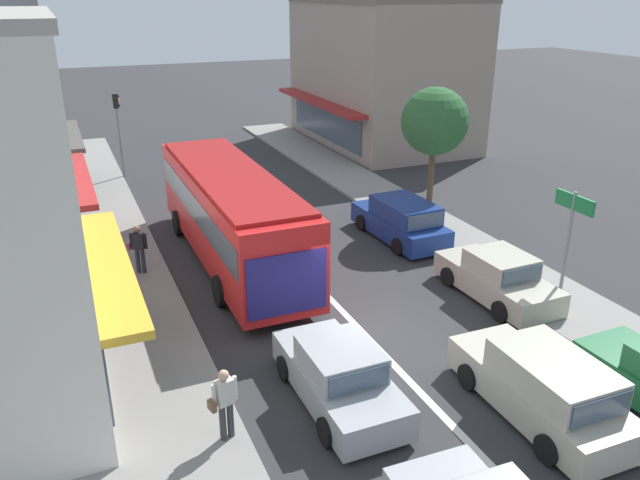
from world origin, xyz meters
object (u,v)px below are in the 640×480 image
(parked_sedan_kerb_second, at_px, (497,278))
(parked_wagon_kerb_third, at_px, (401,221))
(sedan_queue_far_back, at_px, (339,376))
(pedestrian_with_handbag_near, at_px, (225,400))
(city_bus, at_px, (231,211))
(street_tree_right, at_px, (435,122))
(wagon_queue_gap_filler, at_px, (543,387))
(pedestrian_browsing_midblock, at_px, (138,246))
(traffic_light_downstreet, at_px, (118,122))
(directional_road_sign, at_px, (571,223))

(parked_sedan_kerb_second, xyz_separation_m, parked_wagon_kerb_third, (-0.27, 5.35, 0.08))
(sedan_queue_far_back, relative_size, pedestrian_with_handbag_near, 2.58)
(city_bus, relative_size, street_tree_right, 2.01)
(pedestrian_with_handbag_near, bearing_deg, wagon_queue_gap_filler, -15.54)
(street_tree_right, distance_m, pedestrian_browsing_midblock, 11.91)
(parked_wagon_kerb_third, bearing_deg, pedestrian_with_handbag_near, -136.68)
(sedan_queue_far_back, height_order, street_tree_right, street_tree_right)
(wagon_queue_gap_filler, distance_m, pedestrian_browsing_midblock, 12.97)
(city_bus, relative_size, pedestrian_with_handbag_near, 6.66)
(traffic_light_downstreet, distance_m, street_tree_right, 15.52)
(pedestrian_with_handbag_near, distance_m, pedestrian_browsing_midblock, 9.06)
(traffic_light_downstreet, height_order, pedestrian_browsing_midblock, traffic_light_downstreet)
(city_bus, relative_size, wagon_queue_gap_filler, 2.40)
(city_bus, distance_m, pedestrian_with_handbag_near, 9.41)
(parked_wagon_kerb_third, relative_size, traffic_light_downstreet, 1.08)
(wagon_queue_gap_filler, xyz_separation_m, pedestrian_browsing_midblock, (-7.04, 10.89, 0.32))
(parked_sedan_kerb_second, distance_m, pedestrian_with_handbag_near, 9.89)
(traffic_light_downstreet, xyz_separation_m, pedestrian_browsing_midblock, (-0.93, -12.02, -1.79))
(directional_road_sign, distance_m, pedestrian_with_handbag_near, 10.92)
(traffic_light_downstreet, height_order, pedestrian_with_handbag_near, traffic_light_downstreet)
(parked_sedan_kerb_second, height_order, street_tree_right, street_tree_right)
(street_tree_right, bearing_deg, parked_sedan_kerb_second, -104.73)
(parked_wagon_kerb_third, relative_size, street_tree_right, 0.84)
(parked_sedan_kerb_second, bearing_deg, sedan_queue_far_back, -156.94)
(parked_wagon_kerb_third, bearing_deg, city_bus, 176.20)
(street_tree_right, xyz_separation_m, pedestrian_with_handbag_near, (-11.07, -9.78, -3.01))
(pedestrian_with_handbag_near, relative_size, pedestrian_browsing_midblock, 1.00)
(parked_wagon_kerb_third, distance_m, pedestrian_with_handbag_near, 12.48)
(traffic_light_downstreet, xyz_separation_m, directional_road_sign, (10.13, -19.14, -0.18))
(city_bus, distance_m, traffic_light_downstreet, 12.32)
(city_bus, bearing_deg, pedestrian_browsing_midblock, 178.80)
(street_tree_right, height_order, pedestrian_browsing_midblock, street_tree_right)
(wagon_queue_gap_filler, bearing_deg, city_bus, 109.87)
(parked_wagon_kerb_third, distance_m, directional_road_sign, 7.08)
(city_bus, distance_m, wagon_queue_gap_filler, 11.56)
(wagon_queue_gap_filler, relative_size, pedestrian_browsing_midblock, 2.78)
(sedan_queue_far_back, relative_size, traffic_light_downstreet, 1.00)
(sedan_queue_far_back, height_order, traffic_light_downstreet, traffic_light_downstreet)
(city_bus, distance_m, parked_sedan_kerb_second, 8.89)
(pedestrian_browsing_midblock, bearing_deg, traffic_light_downstreet, 85.60)
(parked_wagon_kerb_third, height_order, pedestrian_with_handbag_near, pedestrian_with_handbag_near)
(parked_wagon_kerb_third, distance_m, street_tree_right, 4.07)
(traffic_light_downstreet, bearing_deg, pedestrian_browsing_midblock, -94.40)
(traffic_light_downstreet, relative_size, street_tree_right, 0.78)
(parked_sedan_kerb_second, bearing_deg, traffic_light_downstreet, 116.35)
(wagon_queue_gap_filler, xyz_separation_m, traffic_light_downstreet, (-6.11, 22.91, 2.11))
(traffic_light_downstreet, relative_size, pedestrian_browsing_midblock, 2.58)
(directional_road_sign, relative_size, street_tree_right, 0.67)
(city_bus, relative_size, sedan_queue_far_back, 2.59)
(sedan_queue_far_back, xyz_separation_m, parked_sedan_kerb_second, (6.60, 2.81, 0.00))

